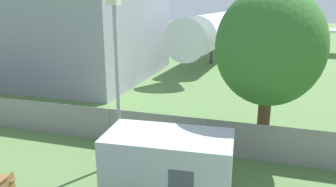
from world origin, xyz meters
The scene contains 6 objects.
hangar_building centered at (-20.03, 24.77, 5.57)m, with size 28.76×15.55×12.72m.
perimeter_fence centered at (0.00, 11.23, 0.90)m, with size 56.07×0.07×1.79m.
airplane centered at (-0.45, 47.90, 3.78)m, with size 38.39×46.79×11.81m.
portable_cabin centered at (2.05, 6.94, 1.32)m, with size 4.69×2.65×2.64m.
tree_near_hangar centered at (5.23, 12.04, 5.19)m, with size 4.86×4.86×7.90m.
light_mast centered at (-0.95, 9.18, 4.54)m, with size 0.44×0.44×7.38m.
Camera 1 is at (5.17, -3.28, 7.18)m, focal length 35.00 mm.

